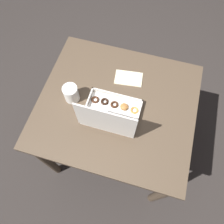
{
  "coord_description": "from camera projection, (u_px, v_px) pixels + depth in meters",
  "views": [
    {
      "loc": [
        -0.13,
        0.56,
        1.9
      ],
      "look_at": [
        0.01,
        0.06,
        0.79
      ],
      "focal_mm": 35.0,
      "sensor_mm": 36.0,
      "label": 1
    }
  ],
  "objects": [
    {
      "name": "paper_napkin",
      "position": [
        129.0,
        78.0,
        1.34
      ],
      "size": [
        0.18,
        0.12,
        0.01
      ],
      "color": "beige",
      "rests_on": "dining_table"
    },
    {
      "name": "ground_plane",
      "position": [
        115.0,
        143.0,
        1.97
      ],
      "size": [
        8.0,
        8.0,
        0.0
      ],
      "primitive_type": "plane",
      "color": "#2D2826"
    },
    {
      "name": "coffee_mug",
      "position": [
        71.0,
        93.0,
        1.23
      ],
      "size": [
        0.08,
        0.08,
        0.11
      ],
      "color": "white",
      "rests_on": "dining_table"
    },
    {
      "name": "donut_box",
      "position": [
        110.0,
        115.0,
        1.17
      ],
      "size": [
        0.3,
        0.23,
        0.26
      ],
      "color": "white",
      "rests_on": "dining_table"
    },
    {
      "name": "dining_table",
      "position": [
        116.0,
        113.0,
        1.38
      ],
      "size": [
        0.91,
        0.82,
        0.78
      ],
      "color": "#4C3D2D",
      "rests_on": "ground_plane"
    }
  ]
}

